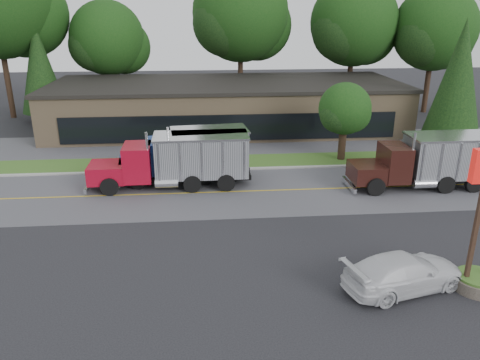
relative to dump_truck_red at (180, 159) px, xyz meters
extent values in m
plane|color=#2D2D32|center=(1.92, -10.27, -1.81)|extent=(140.00, 140.00, 0.00)
cube|color=slate|center=(1.92, -1.27, -1.81)|extent=(60.00, 8.00, 0.02)
cube|color=gold|center=(1.92, -1.27, -1.81)|extent=(60.00, 0.12, 0.01)
cube|color=#9E9E99|center=(1.92, 2.93, -1.81)|extent=(60.00, 0.30, 0.12)
cube|color=#346021|center=(1.92, 4.73, -1.81)|extent=(60.00, 3.40, 0.03)
cube|color=slate|center=(1.92, 9.73, -1.81)|extent=(60.00, 7.00, 0.02)
cube|color=#997E5D|center=(3.92, 15.73, 0.19)|extent=(32.00, 12.00, 4.00)
cylinder|color=#6B6054|center=(12.42, -12.77, -1.56)|extent=(1.90, 1.90, 0.50)
cylinder|color=#346021|center=(12.42, -12.77, -1.26)|extent=(1.70, 1.70, 0.10)
cube|color=#332116|center=(11.92, -12.77, 0.79)|extent=(0.16, 0.16, 5.00)
cylinder|color=#382619|center=(-18.08, 21.73, 1.33)|extent=(0.56, 0.56, 6.28)
sphere|color=#12380F|center=(-15.93, 23.17, 8.42)|extent=(8.61, 8.61, 8.61)
cylinder|color=#382619|center=(-8.08, 23.73, 0.29)|extent=(0.56, 0.56, 4.21)
sphere|color=#12380F|center=(-8.08, 23.73, 6.01)|extent=(7.70, 7.70, 7.70)
sphere|color=#12380F|center=(-6.64, 24.69, 5.04)|extent=(5.77, 5.77, 5.77)
sphere|color=black|center=(-9.29, 23.01, 5.28)|extent=(5.29, 5.29, 5.29)
cylinder|color=#382619|center=(5.92, 23.73, 0.95)|extent=(0.56, 0.56, 5.53)
sphere|color=#12380F|center=(5.92, 23.73, 8.45)|extent=(10.10, 10.10, 10.10)
sphere|color=#12380F|center=(7.81, 24.99, 7.19)|extent=(7.58, 7.58, 7.58)
sphere|color=black|center=(4.34, 22.78, 7.50)|extent=(6.95, 6.95, 6.95)
cylinder|color=#382619|center=(17.92, 22.73, 0.70)|extent=(0.56, 0.56, 5.04)
sphere|color=#12380F|center=(17.92, 22.73, 7.54)|extent=(9.21, 9.21, 9.21)
sphere|color=#12380F|center=(19.64, 23.88, 6.39)|extent=(6.91, 6.91, 6.91)
sphere|color=black|center=(16.48, 21.87, 6.68)|extent=(6.33, 6.33, 6.33)
cylinder|color=#382619|center=(25.92, 20.73, 0.55)|extent=(0.56, 0.56, 4.72)
sphere|color=#12380F|center=(25.92, 20.73, 6.96)|extent=(8.63, 8.63, 8.63)
sphere|color=#12380F|center=(27.53, 21.81, 5.88)|extent=(6.47, 6.47, 6.47)
sphere|color=black|center=(24.57, 19.92, 6.15)|extent=(5.94, 5.94, 5.94)
cylinder|color=#382619|center=(-14.08, 19.73, -1.31)|extent=(0.44, 0.44, 1.00)
cone|color=black|center=(-14.08, 19.73, 3.60)|extent=(4.33, 4.33, 8.85)
cylinder|color=#382619|center=(21.92, 7.73, -1.31)|extent=(0.44, 0.44, 1.00)
cone|color=black|center=(21.92, 7.73, 3.77)|extent=(4.46, 4.46, 9.13)
cylinder|color=#382619|center=(11.92, 4.73, -0.77)|extent=(0.56, 0.56, 2.08)
sphere|color=#12380F|center=(11.92, 4.73, 2.06)|extent=(3.81, 3.81, 3.81)
sphere|color=#12380F|center=(12.63, 5.21, 1.58)|extent=(2.86, 2.86, 2.86)
sphere|color=black|center=(11.32, 4.37, 1.70)|extent=(2.62, 2.62, 2.62)
cube|color=black|center=(-0.29, 0.00, -1.24)|extent=(9.63, 1.16, 0.28)
cube|color=#A10B21|center=(-4.47, -0.07, -0.69)|extent=(2.34, 2.34, 1.10)
cube|color=#A10B21|center=(-2.59, -0.04, -0.09)|extent=(1.71, 2.43, 2.20)
cube|color=black|center=(-3.32, -0.05, 0.31)|extent=(0.09, 2.10, 0.90)
cube|color=silver|center=(1.38, 0.02, 0.21)|extent=(5.79, 2.59, 2.50)
cube|color=silver|center=(1.38, 0.02, 1.51)|extent=(5.94, 2.75, 0.12)
cylinder|color=black|center=(-4.28, 1.08, -1.24)|extent=(1.11, 0.37, 1.10)
cylinder|color=black|center=(-4.24, -1.22, -1.24)|extent=(1.11, 0.37, 1.10)
cylinder|color=black|center=(1.78, 1.18, -1.24)|extent=(1.11, 0.37, 1.10)
cylinder|color=black|center=(1.82, -1.12, -1.24)|extent=(1.11, 0.37, 1.10)
cube|color=black|center=(0.55, 1.23, -1.24)|extent=(8.09, 1.85, 0.28)
cube|color=navy|center=(-2.92, 0.86, -0.69)|extent=(2.15, 2.49, 1.10)
cube|color=navy|center=(-1.36, 1.03, -0.09)|extent=(1.64, 2.53, 2.20)
cube|color=black|center=(-1.97, 0.96, 0.31)|extent=(0.28, 2.09, 0.90)
cube|color=silver|center=(1.94, 1.38, 0.21)|extent=(5.04, 3.00, 2.50)
cube|color=silver|center=(1.94, 1.38, 1.51)|extent=(5.20, 3.16, 0.12)
cylinder|color=black|center=(-2.87, 2.02, -1.24)|extent=(1.13, 0.46, 1.10)
cylinder|color=black|center=(-2.63, -0.27, -1.24)|extent=(1.13, 0.46, 1.10)
cylinder|color=black|center=(2.16, 2.56, -1.24)|extent=(1.13, 0.46, 1.10)
cylinder|color=black|center=(2.41, 0.27, -1.24)|extent=(1.13, 0.46, 1.10)
cube|color=black|center=(15.39, -1.45, -1.24)|extent=(8.48, 1.03, 0.28)
cube|color=black|center=(11.70, -1.46, -0.69)|extent=(2.04, 2.31, 1.10)
cube|color=black|center=(13.36, -1.46, -0.09)|extent=(1.48, 2.40, 2.20)
cube|color=black|center=(12.71, -1.46, 0.31)|extent=(0.07, 2.10, 0.90)
cube|color=silver|center=(16.86, -1.44, 0.21)|extent=(5.08, 2.52, 2.50)
cube|color=silver|center=(16.86, -1.44, 1.51)|extent=(5.23, 2.67, 0.12)
cylinder|color=black|center=(11.88, -0.31, -1.24)|extent=(1.10, 0.35, 1.10)
cylinder|color=black|center=(11.89, -2.61, -1.24)|extent=(1.10, 0.35, 1.10)
cylinder|color=black|center=(17.23, -0.29, -1.24)|extent=(1.10, 0.35, 1.10)
cylinder|color=black|center=(17.23, -2.59, -1.24)|extent=(1.10, 0.35, 1.10)
imported|color=silver|center=(9.42, -12.50, -1.06)|extent=(5.53, 3.36, 1.50)
camera|label=1|loc=(1.39, -28.28, 8.96)|focal=35.00mm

